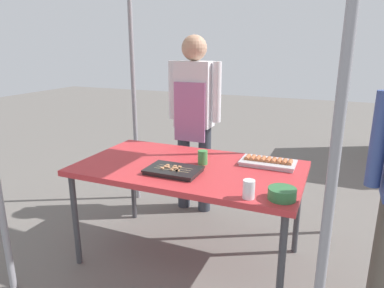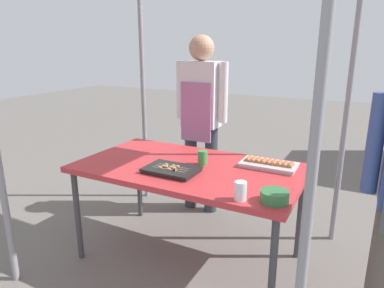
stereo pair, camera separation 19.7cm
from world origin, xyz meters
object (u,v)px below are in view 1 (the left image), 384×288
tray_meat_skewers (174,170)px  vendor_woman (194,110)px  stall_table (189,173)px  tray_grilled_sausages (268,162)px  drink_cup_by_wok (203,157)px  condiment_bowl (282,194)px  drink_cup_near_edge (249,189)px

tray_meat_skewers → vendor_woman: (-0.25, 0.97, 0.23)m
stall_table → tray_meat_skewers: (-0.04, -0.17, 0.07)m
stall_table → tray_grilled_sausages: 0.57m
stall_table → drink_cup_by_wok: bearing=44.2°
tray_grilled_sausages → drink_cup_by_wok: drink_cup_by_wok is taller
stall_table → tray_meat_skewers: 0.19m
drink_cup_by_wok → condiment_bowl: bearing=-31.6°
vendor_woman → stall_table: bearing=110.4°
stall_table → drink_cup_by_wok: (0.07, 0.07, 0.10)m
drink_cup_near_edge → vendor_woman: bearing=125.1°
tray_grilled_sausages → drink_cup_near_edge: bearing=-89.1°
condiment_bowl → drink_cup_by_wok: (-0.63, 0.39, 0.02)m
tray_meat_skewers → condiment_bowl: condiment_bowl is taller
stall_table → drink_cup_near_edge: drink_cup_near_edge is taller
condiment_bowl → vendor_woman: (-1.00, 1.11, 0.22)m
condiment_bowl → vendor_woman: vendor_woman is taller
tray_grilled_sausages → tray_meat_skewers: 0.69m
drink_cup_near_edge → drink_cup_by_wok: (-0.45, 0.45, -0.00)m
stall_table → drink_cup_near_edge: (0.53, -0.38, 0.11)m
tray_meat_skewers → drink_cup_by_wok: size_ratio=3.54×
condiment_bowl → tray_grilled_sausages: bearing=108.6°
stall_table → vendor_woman: 0.90m
drink_cup_near_edge → drink_cup_by_wok: bearing=135.3°
tray_grilled_sausages → drink_cup_near_edge: size_ratio=3.60×
vendor_woman → tray_meat_skewers: bearing=104.7°
tray_meat_skewers → drink_cup_by_wok: bearing=64.5°
vendor_woman → condiment_bowl: bearing=132.0°
tray_grilled_sausages → condiment_bowl: size_ratio=2.46×
stall_table → condiment_bowl: condiment_bowl is taller
stall_table → tray_meat_skewers: size_ratio=4.40×
tray_grilled_sausages → drink_cup_by_wok: size_ratio=3.81×
stall_table → drink_cup_near_edge: 0.66m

